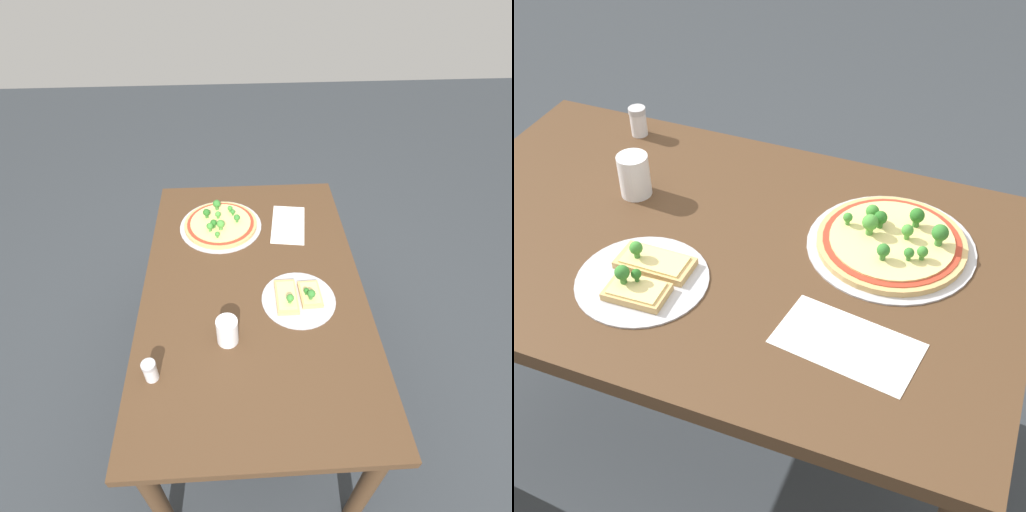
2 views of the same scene
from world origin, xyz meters
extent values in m
plane|color=#33383D|center=(0.00, 0.00, 0.00)|extent=(8.00, 8.00, 0.00)
cube|color=#4C331E|center=(0.00, 0.00, 0.72)|extent=(1.32, 0.83, 0.04)
cylinder|color=#4C331E|center=(-0.60, 0.35, 0.35)|extent=(0.06, 0.06, 0.70)
cylinder|color=#4C331E|center=(0.60, 0.35, 0.35)|extent=(0.06, 0.06, 0.70)
cylinder|color=#B7B7BC|center=(0.35, 0.12, 0.74)|extent=(0.36, 0.36, 0.00)
cylinder|color=tan|center=(0.35, 0.12, 0.75)|extent=(0.32, 0.32, 0.01)
cylinder|color=#B73823|center=(0.35, 0.12, 0.76)|extent=(0.29, 0.29, 0.00)
cylinder|color=#EFD684|center=(0.35, 0.12, 0.76)|extent=(0.26, 0.26, 0.00)
sphere|color=#337A2D|center=(0.40, 0.07, 0.78)|extent=(0.02, 0.02, 0.02)
cylinder|color=#3F8136|center=(0.40, 0.07, 0.77)|extent=(0.01, 0.01, 0.01)
sphere|color=#3D8933|center=(0.30, 0.17, 0.79)|extent=(0.03, 0.03, 0.03)
cylinder|color=#488E3A|center=(0.30, 0.17, 0.77)|extent=(0.01, 0.01, 0.01)
sphere|color=#286B23|center=(0.32, 0.15, 0.79)|extent=(0.03, 0.03, 0.03)
cylinder|color=#37742D|center=(0.32, 0.15, 0.77)|extent=(0.01, 0.01, 0.01)
sphere|color=#337A2D|center=(0.35, 0.05, 0.79)|extent=(0.03, 0.03, 0.03)
cylinder|color=#3F8136|center=(0.35, 0.05, 0.77)|extent=(0.01, 0.01, 0.01)
sphere|color=#479338|center=(0.38, 0.13, 0.78)|extent=(0.03, 0.03, 0.03)
cylinder|color=#51973E|center=(0.38, 0.13, 0.77)|extent=(0.01, 0.01, 0.01)
sphere|color=#479338|center=(0.30, 0.12, 0.79)|extent=(0.03, 0.03, 0.03)
cylinder|color=#51973E|center=(0.30, 0.12, 0.77)|extent=(0.02, 0.02, 0.02)
sphere|color=#286B23|center=(0.39, 0.18, 0.79)|extent=(0.03, 0.03, 0.03)
cylinder|color=#37742D|center=(0.39, 0.18, 0.77)|extent=(0.01, 0.01, 0.01)
sphere|color=#3D8933|center=(0.42, 0.08, 0.78)|extent=(0.02, 0.02, 0.02)
cylinder|color=#488E3A|center=(0.42, 0.08, 0.77)|extent=(0.01, 0.01, 0.01)
sphere|color=#3D8933|center=(0.25, 0.14, 0.78)|extent=(0.02, 0.02, 0.02)
cylinder|color=#488E3A|center=(0.25, 0.14, 0.77)|extent=(0.01, 0.01, 0.01)
sphere|color=#337A2D|center=(0.45, 0.14, 0.79)|extent=(0.04, 0.04, 0.04)
cylinder|color=#3F8136|center=(0.45, 0.14, 0.77)|extent=(0.02, 0.02, 0.02)
cylinder|color=#B7B7BC|center=(-0.09, -0.16, 0.74)|extent=(0.27, 0.27, 0.00)
cube|color=tan|center=(-0.07, -0.21, 0.75)|extent=(0.12, 0.08, 0.02)
cube|color=#EFD684|center=(-0.07, -0.21, 0.76)|extent=(0.10, 0.07, 0.00)
sphere|color=#286B23|center=(-0.08, -0.19, 0.78)|extent=(0.02, 0.02, 0.02)
cylinder|color=#37742D|center=(-0.08, -0.19, 0.77)|extent=(0.01, 0.01, 0.01)
sphere|color=#337A2D|center=(-0.10, -0.20, 0.79)|extent=(0.03, 0.03, 0.03)
cylinder|color=#3F8136|center=(-0.10, -0.20, 0.77)|extent=(0.01, 0.01, 0.01)
cube|color=tan|center=(-0.08, -0.12, 0.75)|extent=(0.16, 0.08, 0.02)
cube|color=#EFD684|center=(-0.08, -0.12, 0.76)|extent=(0.13, 0.07, 0.00)
sphere|color=#3D8933|center=(-0.12, -0.13, 0.79)|extent=(0.03, 0.03, 0.03)
cylinder|color=#488E3A|center=(-0.12, -0.13, 0.77)|extent=(0.01, 0.01, 0.01)
cylinder|color=white|center=(-0.25, 0.10, 0.79)|extent=(0.07, 0.07, 0.10)
cylinder|color=silver|center=(-0.37, 0.33, 0.77)|extent=(0.04, 0.04, 0.06)
cylinder|color=#B2B2B7|center=(-0.37, 0.33, 0.81)|extent=(0.04, 0.04, 0.01)
cube|color=white|center=(0.35, -0.17, 0.74)|extent=(0.28, 0.18, 0.00)
camera|label=1|loc=(-1.02, 0.05, 1.86)|focal=28.00mm
camera|label=2|loc=(0.54, -1.05, 1.71)|focal=50.00mm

